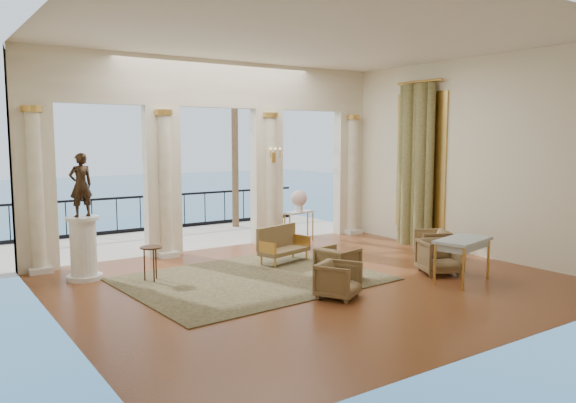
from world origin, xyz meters
TOP-DOWN VIEW (x-y plane):
  - floor at (0.00, 0.00)m, footprint 9.00×9.00m
  - room_walls at (0.00, -1.12)m, footprint 9.00×9.00m
  - arcade at (-0.00, 3.82)m, footprint 9.00×0.56m
  - terrace at (0.00, 5.80)m, footprint 10.00×3.60m
  - balustrade at (0.00, 7.40)m, footprint 9.00×0.06m
  - palm_tree at (2.00, 6.60)m, footprint 2.00×2.00m
  - curtain at (4.28, 1.50)m, footprint 0.33×1.40m
  - window_frame at (4.47, 1.50)m, footprint 0.04×1.60m
  - wall_sconce at (1.40, 3.51)m, footprint 0.30×0.11m
  - rug at (-0.86, 0.80)m, footprint 4.82×3.86m
  - armchair_a at (-0.28, -1.08)m, footprint 0.86×0.85m
  - armchair_b at (2.45, -0.91)m, footprint 0.96×0.94m
  - armchair_c at (3.50, 0.20)m, footprint 0.88×0.90m
  - armchair_d at (0.50, -0.12)m, footprint 0.75×0.78m
  - settee at (0.41, 1.70)m, footprint 1.29×0.81m
  - game_table at (2.30, -1.57)m, footprint 1.32×0.92m
  - pedestal at (-3.50, 2.61)m, footprint 0.66×0.66m
  - statue at (-3.50, 2.61)m, footprint 0.48×0.35m
  - console_table at (2.19, 3.55)m, footprint 0.88×0.51m
  - urn at (2.19, 3.55)m, footprint 0.42×0.42m
  - side_table at (-2.49, 1.75)m, footprint 0.41×0.41m

SIDE VIEW (x-z plane):
  - terrace at x=0.00m, z-range -0.10..0.00m
  - floor at x=0.00m, z-range 0.00..0.00m
  - rug at x=-0.86m, z-range 0.00..0.02m
  - armchair_a at x=-0.28m, z-range 0.00..0.67m
  - armchair_d at x=0.50m, z-range 0.00..0.69m
  - armchair_c at x=3.50m, z-range 0.00..0.69m
  - armchair_b at x=2.45m, z-range 0.00..0.76m
  - settee at x=0.41m, z-range 0.00..0.79m
  - balustrade at x=0.00m, z-range -0.11..0.92m
  - side_table at x=-2.49m, z-range 0.24..0.90m
  - pedestal at x=-3.50m, z-range -0.02..1.19m
  - console_table at x=2.19m, z-range 0.26..1.04m
  - game_table at x=2.30m, z-range 0.33..1.15m
  - urn at x=2.19m, z-range 0.82..1.38m
  - statue at x=-3.50m, z-range 1.21..2.41m
  - curtain at x=4.28m, z-range -0.03..4.06m
  - window_frame at x=4.47m, z-range 0.40..3.80m
  - wall_sconce at x=1.40m, z-range 2.06..2.40m
  - arcade at x=0.00m, z-range 0.33..4.83m
  - room_walls at x=0.00m, z-range -1.62..7.38m
  - palm_tree at x=2.00m, z-range 1.84..6.34m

